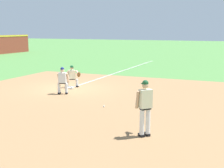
{
  "coord_description": "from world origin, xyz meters",
  "views": [
    {
      "loc": [
        -15.58,
        -9.4,
        3.45
      ],
      "look_at": [
        -4.38,
        -4.59,
        1.29
      ],
      "focal_mm": 50.0,
      "sensor_mm": 36.0,
      "label": 1
    }
  ],
  "objects_px": {
    "baseball": "(104,106)",
    "pitcher": "(145,105)",
    "first_baseman": "(73,75)",
    "first_base_bag": "(70,88)",
    "baserunner": "(63,79)"
  },
  "relations": [
    {
      "from": "baseball",
      "to": "pitcher",
      "type": "xyz_separation_m",
      "value": [
        -2.95,
        -2.82,
        1.02
      ]
    },
    {
      "from": "baseball",
      "to": "baserunner",
      "type": "distance_m",
      "value": 3.74
    },
    {
      "from": "baseball",
      "to": "pitcher",
      "type": "relative_size",
      "value": 0.04
    },
    {
      "from": "baseball",
      "to": "first_baseman",
      "type": "xyz_separation_m",
      "value": [
        3.58,
        3.7,
        0.69
      ]
    },
    {
      "from": "pitcher",
      "to": "baserunner",
      "type": "bearing_deg",
      "value": 52.26
    },
    {
      "from": "first_base_bag",
      "to": "pitcher",
      "type": "bearing_deg",
      "value": -133.58
    },
    {
      "from": "baseball",
      "to": "first_baseman",
      "type": "relative_size",
      "value": 0.06
    },
    {
      "from": "pitcher",
      "to": "first_baseman",
      "type": "xyz_separation_m",
      "value": [
        6.54,
        6.52,
        -0.33
      ]
    },
    {
      "from": "baserunner",
      "to": "first_baseman",
      "type": "bearing_deg",
      "value": 14.25
    },
    {
      "from": "first_baseman",
      "to": "baserunner",
      "type": "xyz_separation_m",
      "value": [
        -1.85,
        -0.47,
        0.06
      ]
    },
    {
      "from": "first_base_bag",
      "to": "first_baseman",
      "type": "xyz_separation_m",
      "value": [
        0.32,
        -0.01,
        0.69
      ]
    },
    {
      "from": "first_base_bag",
      "to": "baserunner",
      "type": "distance_m",
      "value": 1.77
    },
    {
      "from": "first_base_bag",
      "to": "pitcher",
      "type": "distance_m",
      "value": 9.08
    },
    {
      "from": "first_base_bag",
      "to": "baserunner",
      "type": "height_order",
      "value": "baserunner"
    },
    {
      "from": "pitcher",
      "to": "first_base_bag",
      "type": "bearing_deg",
      "value": 46.42
    }
  ]
}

